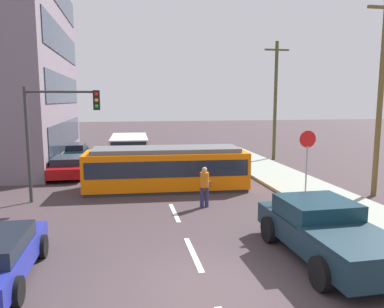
{
  "coord_description": "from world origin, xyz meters",
  "views": [
    {
      "loc": [
        -1.86,
        -7.91,
        4.35
      ],
      "look_at": [
        1.12,
        8.31,
        1.96
      ],
      "focal_mm": 34.78,
      "sensor_mm": 36.0,
      "label": 1
    }
  ],
  "objects_px": {
    "streetcar_tram": "(166,168)",
    "pedestrian_crossing": "(205,185)",
    "parked_sedan_mid": "(69,166)",
    "pickup_truck_parked": "(326,231)",
    "utility_pole_mid": "(275,99)",
    "parked_sedan_far": "(74,151)",
    "city_bus": "(129,147)",
    "traffic_light_mast": "(57,121)",
    "stop_sign": "(307,149)",
    "utility_pole_near": "(381,94)"
  },
  "relations": [
    {
      "from": "streetcar_tram",
      "to": "pedestrian_crossing",
      "type": "height_order",
      "value": "streetcar_tram"
    },
    {
      "from": "parked_sedan_mid",
      "to": "pickup_truck_parked",
      "type": "bearing_deg",
      "value": -56.55
    },
    {
      "from": "streetcar_tram",
      "to": "utility_pole_mid",
      "type": "height_order",
      "value": "utility_pole_mid"
    },
    {
      "from": "parked_sedan_mid",
      "to": "parked_sedan_far",
      "type": "distance_m",
      "value": 6.49
    },
    {
      "from": "streetcar_tram",
      "to": "pedestrian_crossing",
      "type": "relative_size",
      "value": 4.74
    },
    {
      "from": "city_bus",
      "to": "utility_pole_mid",
      "type": "height_order",
      "value": "utility_pole_mid"
    },
    {
      "from": "traffic_light_mast",
      "to": "pedestrian_crossing",
      "type": "bearing_deg",
      "value": -19.14
    },
    {
      "from": "stop_sign",
      "to": "utility_pole_near",
      "type": "distance_m",
      "value": 4.03
    },
    {
      "from": "city_bus",
      "to": "utility_pole_mid",
      "type": "distance_m",
      "value": 11.08
    },
    {
      "from": "stop_sign",
      "to": "utility_pole_near",
      "type": "bearing_deg",
      "value": -6.35
    },
    {
      "from": "pedestrian_crossing",
      "to": "streetcar_tram",
      "type": "bearing_deg",
      "value": 109.14
    },
    {
      "from": "city_bus",
      "to": "pedestrian_crossing",
      "type": "height_order",
      "value": "city_bus"
    },
    {
      "from": "pedestrian_crossing",
      "to": "traffic_light_mast",
      "type": "relative_size",
      "value": 0.34
    },
    {
      "from": "city_bus",
      "to": "pickup_truck_parked",
      "type": "height_order",
      "value": "city_bus"
    },
    {
      "from": "city_bus",
      "to": "stop_sign",
      "type": "relative_size",
      "value": 2.04
    },
    {
      "from": "city_bus",
      "to": "parked_sedan_mid",
      "type": "relative_size",
      "value": 1.4
    },
    {
      "from": "parked_sedan_far",
      "to": "stop_sign",
      "type": "relative_size",
      "value": 1.44
    },
    {
      "from": "utility_pole_mid",
      "to": "city_bus",
      "type": "bearing_deg",
      "value": 174.51
    },
    {
      "from": "pickup_truck_parked",
      "to": "stop_sign",
      "type": "bearing_deg",
      "value": 67.06
    },
    {
      "from": "pedestrian_crossing",
      "to": "utility_pole_mid",
      "type": "height_order",
      "value": "utility_pole_mid"
    },
    {
      "from": "traffic_light_mast",
      "to": "utility_pole_near",
      "type": "xyz_separation_m",
      "value": [
        13.97,
        -1.67,
        1.17
      ]
    },
    {
      "from": "utility_pole_mid",
      "to": "pickup_truck_parked",
      "type": "bearing_deg",
      "value": -108.19
    },
    {
      "from": "streetcar_tram",
      "to": "city_bus",
      "type": "bearing_deg",
      "value": 100.63
    },
    {
      "from": "city_bus",
      "to": "parked_sedan_far",
      "type": "bearing_deg",
      "value": 157.95
    },
    {
      "from": "parked_sedan_mid",
      "to": "parked_sedan_far",
      "type": "bearing_deg",
      "value": 94.96
    },
    {
      "from": "streetcar_tram",
      "to": "stop_sign",
      "type": "bearing_deg",
      "value": -23.73
    },
    {
      "from": "city_bus",
      "to": "utility_pole_near",
      "type": "relative_size",
      "value": 0.66
    },
    {
      "from": "parked_sedan_mid",
      "to": "utility_pole_near",
      "type": "xyz_separation_m",
      "value": [
        14.34,
        -6.96,
        4.0
      ]
    },
    {
      "from": "pickup_truck_parked",
      "to": "parked_sedan_far",
      "type": "height_order",
      "value": "pickup_truck_parked"
    },
    {
      "from": "utility_pole_mid",
      "to": "parked_sedan_far",
      "type": "bearing_deg",
      "value": 169.69
    },
    {
      "from": "streetcar_tram",
      "to": "utility_pole_near",
      "type": "height_order",
      "value": "utility_pole_near"
    },
    {
      "from": "parked_sedan_mid",
      "to": "utility_pole_mid",
      "type": "xyz_separation_m",
      "value": [
        13.98,
        3.83,
        3.81
      ]
    },
    {
      "from": "stop_sign",
      "to": "traffic_light_mast",
      "type": "height_order",
      "value": "traffic_light_mast"
    },
    {
      "from": "pedestrian_crossing",
      "to": "stop_sign",
      "type": "bearing_deg",
      "value": 8.73
    },
    {
      "from": "parked_sedan_far",
      "to": "utility_pole_near",
      "type": "height_order",
      "value": "utility_pole_near"
    },
    {
      "from": "pickup_truck_parked",
      "to": "utility_pole_near",
      "type": "relative_size",
      "value": 0.57
    },
    {
      "from": "pedestrian_crossing",
      "to": "utility_pole_near",
      "type": "distance_m",
      "value": 8.84
    },
    {
      "from": "pedestrian_crossing",
      "to": "utility_pole_mid",
      "type": "distance_m",
      "value": 14.0
    },
    {
      "from": "streetcar_tram",
      "to": "stop_sign",
      "type": "xyz_separation_m",
      "value": [
        6.02,
        -2.64,
        1.12
      ]
    },
    {
      "from": "streetcar_tram",
      "to": "traffic_light_mast",
      "type": "bearing_deg",
      "value": -164.4
    },
    {
      "from": "streetcar_tram",
      "to": "traffic_light_mast",
      "type": "relative_size",
      "value": 1.62
    },
    {
      "from": "stop_sign",
      "to": "utility_pole_mid",
      "type": "bearing_deg",
      "value": 74.8
    },
    {
      "from": "utility_pole_near",
      "to": "utility_pole_mid",
      "type": "distance_m",
      "value": 10.79
    },
    {
      "from": "streetcar_tram",
      "to": "city_bus",
      "type": "xyz_separation_m",
      "value": [
        -1.65,
        8.8,
        -0.03
      ]
    },
    {
      "from": "traffic_light_mast",
      "to": "utility_pole_mid",
      "type": "relative_size",
      "value": 0.58
    },
    {
      "from": "pedestrian_crossing",
      "to": "utility_pole_mid",
      "type": "bearing_deg",
      "value": 55.52
    },
    {
      "from": "traffic_light_mast",
      "to": "streetcar_tram",
      "type": "bearing_deg",
      "value": 15.6
    },
    {
      "from": "pickup_truck_parked",
      "to": "parked_sedan_far",
      "type": "relative_size",
      "value": 1.21
    },
    {
      "from": "pickup_truck_parked",
      "to": "parked_sedan_mid",
      "type": "height_order",
      "value": "pickup_truck_parked"
    },
    {
      "from": "parked_sedan_far",
      "to": "utility_pole_near",
      "type": "distance_m",
      "value": 20.45
    }
  ]
}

